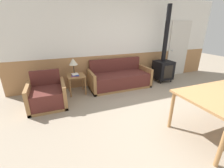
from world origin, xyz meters
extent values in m
plane|color=gray|center=(0.00, 0.00, 0.00)|extent=(16.00, 16.00, 0.00)
cube|color=#AD7A4C|center=(0.00, 2.63, 0.48)|extent=(7.20, 0.06, 0.96)
cube|color=white|center=(0.00, 2.63, 1.83)|extent=(7.20, 0.06, 1.74)
cube|color=#9E7042|center=(-0.37, 2.13, 0.03)|extent=(1.89, 0.83, 0.06)
cube|color=#5B2823|center=(-0.37, 2.11, 0.25)|extent=(1.73, 0.75, 0.39)
cube|color=#5B2823|center=(-0.37, 2.50, 0.65)|extent=(1.73, 0.10, 0.41)
cube|color=#9E7042|center=(-1.27, 2.13, 0.29)|extent=(0.08, 0.83, 0.59)
cube|color=#9E7042|center=(0.54, 2.13, 0.29)|extent=(0.08, 0.83, 0.59)
cube|color=#9E7042|center=(-2.48, 1.64, 0.03)|extent=(0.85, 0.82, 0.06)
cube|color=#5B2823|center=(-2.48, 1.62, 0.25)|extent=(0.69, 0.74, 0.38)
cube|color=#5B2823|center=(-2.48, 2.00, 0.62)|extent=(0.69, 0.10, 0.38)
cube|color=#9E7042|center=(-2.86, 1.64, 0.29)|extent=(0.08, 0.82, 0.58)
cube|color=#9E7042|center=(-2.10, 1.64, 0.29)|extent=(0.08, 0.82, 0.58)
cube|color=#9E7042|center=(-1.70, 2.16, 0.53)|extent=(0.47, 0.47, 0.03)
cylinder|color=#9E7042|center=(-1.91, 1.95, 0.26)|extent=(0.04, 0.04, 0.51)
cylinder|color=#9E7042|center=(-1.49, 1.95, 0.26)|extent=(0.04, 0.04, 0.51)
cylinder|color=#9E7042|center=(-1.91, 2.37, 0.26)|extent=(0.04, 0.04, 0.51)
cylinder|color=#9E7042|center=(-1.49, 2.37, 0.26)|extent=(0.04, 0.04, 0.51)
cylinder|color=black|center=(-1.73, 2.24, 0.55)|extent=(0.17, 0.17, 0.02)
cylinder|color=black|center=(-1.73, 2.24, 0.70)|extent=(0.02, 0.02, 0.26)
cone|color=beige|center=(-1.73, 2.24, 0.92)|extent=(0.24, 0.24, 0.18)
cube|color=#994C84|center=(-1.73, 2.07, 0.56)|extent=(0.22, 0.11, 0.02)
cube|color=#234799|center=(-1.72, 2.08, 0.58)|extent=(0.19, 0.17, 0.02)
cube|color=white|center=(-1.74, 2.09, 0.60)|extent=(0.18, 0.16, 0.03)
cylinder|color=#B27F4C|center=(-0.30, -1.02, 0.37)|extent=(0.06, 0.06, 0.73)
cylinder|color=#B27F4C|center=(-0.30, -0.08, 0.37)|extent=(0.06, 0.06, 0.73)
cylinder|color=black|center=(1.05, 1.91, 0.05)|extent=(0.04, 0.04, 0.10)
cylinder|color=black|center=(1.50, 1.91, 0.05)|extent=(0.04, 0.04, 0.10)
cylinder|color=black|center=(1.05, 2.34, 0.05)|extent=(0.04, 0.04, 0.10)
cylinder|color=black|center=(1.50, 2.34, 0.05)|extent=(0.04, 0.04, 0.10)
cube|color=black|center=(1.28, 2.12, 0.41)|extent=(0.56, 0.54, 0.62)
cube|color=black|center=(1.28, 1.85, 0.41)|extent=(0.34, 0.01, 0.43)
cylinder|color=black|center=(1.28, 2.18, 1.59)|extent=(0.14, 0.14, 1.75)
cube|color=silver|center=(2.27, 2.58, 1.01)|extent=(0.90, 0.04, 2.02)
sphere|color=silver|center=(1.96, 2.54, 0.97)|extent=(0.06, 0.06, 0.06)
camera|label=1|loc=(-2.21, -1.93, 1.82)|focal=24.00mm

